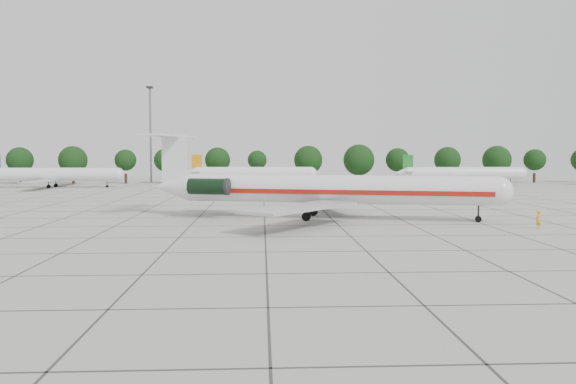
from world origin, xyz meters
The scene contains 9 objects.
ground centered at (0.00, 0.00, 0.00)m, with size 260.00×260.00×0.00m, color #A4A59E.
apron_joints centered at (0.00, 15.00, 0.01)m, with size 170.00×170.00×0.02m, color #383838.
main_airliner centered at (6.07, 6.60, 3.58)m, with size 42.68×32.96×10.14m.
ground_crew centered at (28.25, -3.49, 0.95)m, with size 0.69×0.45×1.90m, color orange.
bg_airliner_b centered at (-46.77, 68.65, 2.91)m, with size 28.24×27.20×7.40m.
bg_airliner_c centered at (-2.45, 73.63, 2.91)m, with size 28.24×27.20×7.40m.
bg_airliner_d centered at (47.25, 70.44, 2.91)m, with size 28.24×27.20×7.40m.
tree_line centered at (-11.68, 85.00, 5.98)m, with size 249.86×8.44×10.22m.
floodlight_mast centered at (-30.00, 92.00, 14.28)m, with size 1.60×1.60×25.45m.
Camera 1 is at (-0.29, -59.87, 7.82)m, focal length 35.00 mm.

